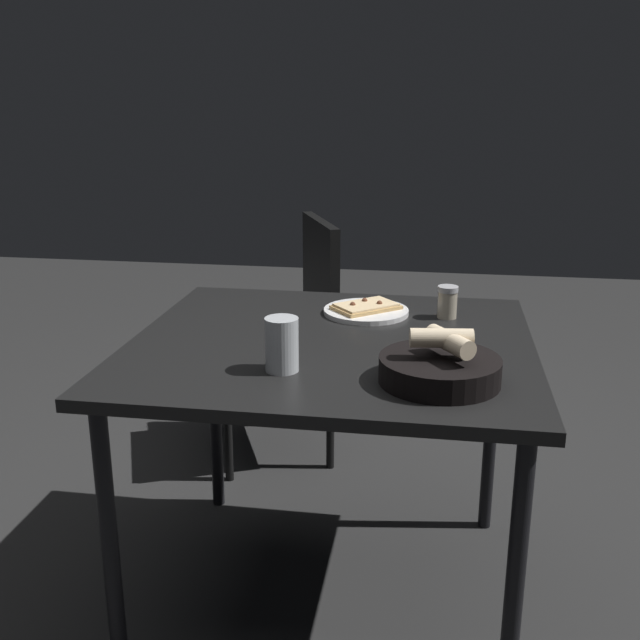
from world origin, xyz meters
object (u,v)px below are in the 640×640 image
(dining_table, at_px, (331,365))
(pizza_plate, at_px, (366,310))
(bread_basket, at_px, (441,367))
(pepper_shaker, at_px, (447,304))
(chair_near, at_px, (291,325))
(beer_glass, at_px, (282,348))

(dining_table, distance_m, pizza_plate, 0.27)
(bread_basket, height_order, pepper_shaker, bread_basket)
(dining_table, height_order, chair_near, chair_near)
(chair_near, bearing_deg, pizza_plate, -60.68)
(bread_basket, bearing_deg, beer_glass, 177.03)
(bread_basket, bearing_deg, dining_table, 137.76)
(dining_table, bearing_deg, beer_glass, -109.12)
(bread_basket, height_order, chair_near, chair_near)
(beer_glass, bearing_deg, dining_table, 70.88)
(pizza_plate, height_order, bread_basket, bread_basket)
(pizza_plate, bearing_deg, dining_table, -104.22)
(bread_basket, bearing_deg, pizza_plate, 112.92)
(pizza_plate, height_order, pepper_shaker, pepper_shaker)
(pizza_plate, bearing_deg, beer_glass, -106.60)
(chair_near, bearing_deg, bread_basket, -63.49)
(pizza_plate, height_order, chair_near, chair_near)
(pizza_plate, bearing_deg, bread_basket, -67.08)
(bread_basket, xyz_separation_m, pepper_shaker, (0.02, 0.50, 0.00))
(dining_table, bearing_deg, bread_basket, -42.24)
(pizza_plate, xyz_separation_m, beer_glass, (-0.14, -0.48, 0.04))
(beer_glass, height_order, pepper_shaker, beer_glass)
(bread_basket, bearing_deg, pepper_shaker, 88.19)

